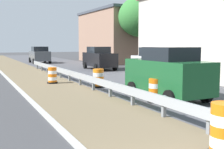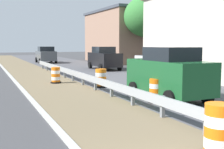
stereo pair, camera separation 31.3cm
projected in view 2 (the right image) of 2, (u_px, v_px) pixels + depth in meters
The scene contains 10 objects.
traffic_barrel_nearest at pixel (219, 134), 6.02m from camera, with size 0.73×0.73×1.14m.
traffic_barrel_close at pixel (156, 92), 11.86m from camera, with size 0.64×0.64×0.95m.
traffic_barrel_mid at pixel (101, 79), 16.03m from camera, with size 0.74×0.74×0.99m.
traffic_barrel_far at pixel (56, 76), 17.62m from camera, with size 0.64×0.64×0.96m.
car_lead_near_lane at pixel (46, 55), 36.22m from camera, with size 2.21×4.51×2.01m.
car_trailing_near_lane at pixel (161, 64), 18.61m from camera, with size 2.07×4.09×2.12m.
car_lead_far_lane at pixel (169, 73), 12.44m from camera, with size 2.13×4.13×2.21m.
car_mid_far_lane at pixel (104, 58), 26.97m from camera, with size 2.09×4.60×2.09m.
roadside_shop_far at pixel (124, 36), 38.38m from camera, with size 7.08×11.99×6.62m.
tree_roadside at pixel (146, 17), 31.53m from camera, with size 4.87×4.87×7.43m.
Camera 2 is at (-3.11, -3.13, 2.35)m, focal length 47.30 mm.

